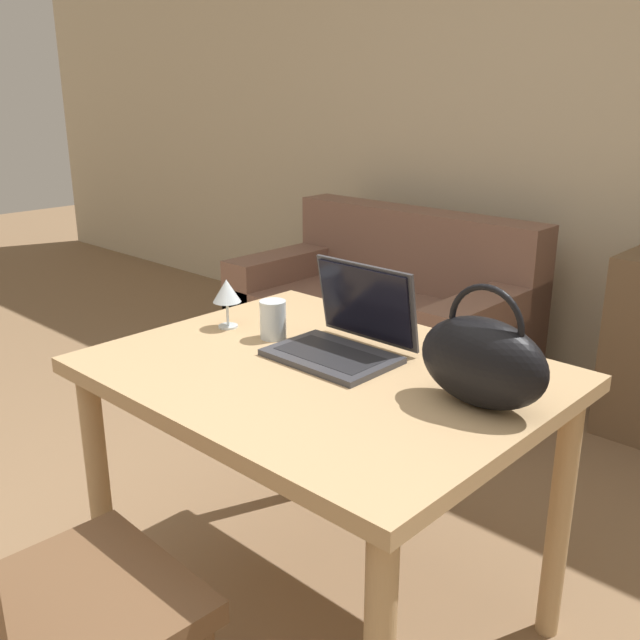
% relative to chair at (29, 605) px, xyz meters
% --- Properties ---
extents(wall_back, '(10.00, 0.06, 2.70)m').
position_rel_chair_xyz_m(wall_back, '(-0.13, 2.91, 0.85)').
color(wall_back, beige).
rests_on(wall_back, ground_plane).
extents(dining_table, '(1.10, 0.87, 0.75)m').
position_rel_chair_xyz_m(dining_table, '(0.02, 0.78, 0.15)').
color(dining_table, tan).
rests_on(dining_table, ground_plane).
extents(chair, '(0.46, 0.46, 0.88)m').
position_rel_chair_xyz_m(chair, '(0.00, 0.00, 0.00)').
color(chair, brown).
rests_on(chair, ground_plane).
extents(couch, '(1.43, 0.81, 0.82)m').
position_rel_chair_xyz_m(couch, '(-0.96, 2.27, -0.22)').
color(couch, '#7F5B4C').
rests_on(couch, ground_plane).
extents(laptop, '(0.32, 0.27, 0.23)m').
position_rel_chair_xyz_m(laptop, '(-0.00, 0.90, 0.31)').
color(laptop, '#38383D').
rests_on(laptop, dining_table).
extents(drinking_glass, '(0.07, 0.07, 0.11)m').
position_rel_chair_xyz_m(drinking_glass, '(-0.23, 0.84, 0.30)').
color(drinking_glass, silver).
rests_on(drinking_glass, dining_table).
extents(wine_glass, '(0.08, 0.08, 0.14)m').
position_rel_chair_xyz_m(wine_glass, '(-0.39, 0.82, 0.36)').
color(wine_glass, silver).
rests_on(wine_glass, dining_table).
extents(handbag, '(0.30, 0.14, 0.27)m').
position_rel_chair_xyz_m(handbag, '(0.42, 0.85, 0.35)').
color(handbag, black).
rests_on(handbag, dining_table).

